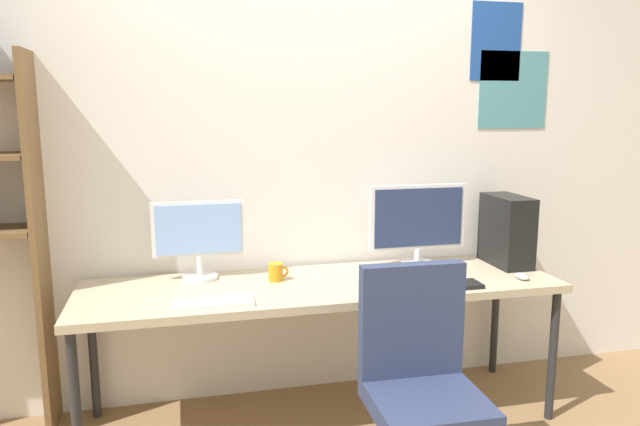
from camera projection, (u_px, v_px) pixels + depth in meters
wall_back at (305, 164)px, 3.34m from camera, size 4.82×0.11×2.60m
desk at (322, 292)px, 3.04m from camera, size 2.42×0.68×0.74m
office_chair at (421, 413)px, 2.41m from camera, size 0.52×0.52×0.99m
monitor_left at (199, 235)px, 3.06m from camera, size 0.47×0.18×0.41m
monitor_right at (418, 221)px, 3.33m from camera, size 0.56×0.18×0.45m
pc_tower at (507, 230)px, 3.35m from camera, size 0.17×0.34×0.39m
keyboard_left at (214, 303)px, 2.68m from camera, size 0.36×0.13×0.02m
keyboard_right at (444, 286)px, 2.94m from camera, size 0.38×0.13×0.02m
computer_mouse at (522, 276)px, 3.09m from camera, size 0.06×0.10×0.03m
coffee_mug at (276, 272)px, 3.06m from camera, size 0.11×0.08×0.09m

